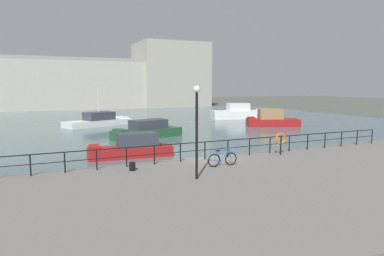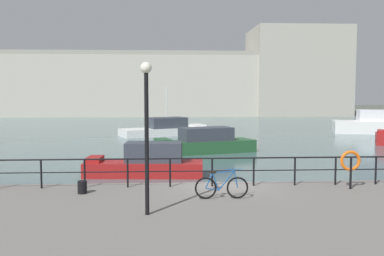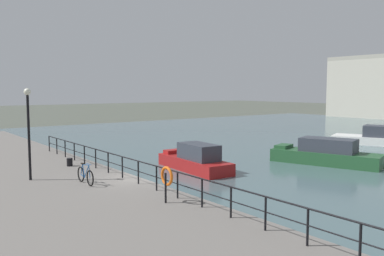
{
  "view_description": "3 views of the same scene",
  "coord_description": "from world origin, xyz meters",
  "px_view_note": "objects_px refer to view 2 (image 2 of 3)",
  "views": [
    {
      "loc": [
        -9.25,
        -18.81,
        5.17
      ],
      "look_at": [
        1.32,
        4.9,
        1.99
      ],
      "focal_mm": 32.49,
      "sensor_mm": 36.0,
      "label": 1
    },
    {
      "loc": [
        -2.05,
        -17.04,
        4.36
      ],
      "look_at": [
        -0.91,
        2.79,
        2.72
      ],
      "focal_mm": 41.87,
      "sensor_mm": 36.0,
      "label": 2
    },
    {
      "loc": [
        17.39,
        -9.89,
        5.13
      ],
      "look_at": [
        -1.33,
        4.21,
        2.92
      ],
      "focal_mm": 38.59,
      "sensor_mm": 36.0,
      "label": 3
    }
  ],
  "objects_px": {
    "moored_white_yacht": "(146,163)",
    "quay_lamp_post": "(147,117)",
    "life_ring_stand": "(350,162)",
    "parked_bicycle": "(222,187)",
    "harbor_building": "(215,82)",
    "moored_small_launch": "(166,129)",
    "moored_red_daysailer": "(204,143)",
    "moored_green_narrowboat": "(377,125)",
    "mooring_bollard": "(82,187)"
  },
  "relations": [
    {
      "from": "moored_green_narrowboat",
      "to": "life_ring_stand",
      "type": "distance_m",
      "value": 32.7
    },
    {
      "from": "moored_small_launch",
      "to": "moored_white_yacht",
      "type": "bearing_deg",
      "value": -115.78
    },
    {
      "from": "harbor_building",
      "to": "moored_green_narrowboat",
      "type": "distance_m",
      "value": 38.73
    },
    {
      "from": "moored_red_daysailer",
      "to": "parked_bicycle",
      "type": "xyz_separation_m",
      "value": [
        -0.85,
        -16.88,
        0.5
      ]
    },
    {
      "from": "moored_white_yacht",
      "to": "quay_lamp_post",
      "type": "xyz_separation_m",
      "value": [
        0.48,
        -10.23,
        2.96
      ]
    },
    {
      "from": "moored_red_daysailer",
      "to": "mooring_bollard",
      "type": "relative_size",
      "value": 17.18
    },
    {
      "from": "moored_green_narrowboat",
      "to": "mooring_bollard",
      "type": "distance_m",
      "value": 38.17
    },
    {
      "from": "harbor_building",
      "to": "quay_lamp_post",
      "type": "bearing_deg",
      "value": -97.79
    },
    {
      "from": "moored_red_daysailer",
      "to": "quay_lamp_post",
      "type": "height_order",
      "value": "quay_lamp_post"
    },
    {
      "from": "mooring_bollard",
      "to": "moored_red_daysailer",
      "type": "bearing_deg",
      "value": 70.69
    },
    {
      "from": "harbor_building",
      "to": "quay_lamp_post",
      "type": "distance_m",
      "value": 68.91
    },
    {
      "from": "moored_small_launch",
      "to": "life_ring_stand",
      "type": "xyz_separation_m",
      "value": [
        6.65,
        -28.37,
        1.15
      ]
    },
    {
      "from": "life_ring_stand",
      "to": "moored_green_narrowboat",
      "type": "bearing_deg",
      "value": 62.72
    },
    {
      "from": "parked_bicycle",
      "to": "mooring_bollard",
      "type": "height_order",
      "value": "parked_bicycle"
    },
    {
      "from": "parked_bicycle",
      "to": "mooring_bollard",
      "type": "xyz_separation_m",
      "value": [
        -4.7,
        1.02,
        -0.17
      ]
    },
    {
      "from": "moored_red_daysailer",
      "to": "moored_small_launch",
      "type": "xyz_separation_m",
      "value": [
        -2.68,
        12.73,
        -0.06
      ]
    },
    {
      "from": "life_ring_stand",
      "to": "parked_bicycle",
      "type": "bearing_deg",
      "value": -165.59
    },
    {
      "from": "harbor_building",
      "to": "moored_white_yacht",
      "type": "bearing_deg",
      "value": -99.6
    },
    {
      "from": "mooring_bollard",
      "to": "life_ring_stand",
      "type": "distance_m",
      "value": 9.56
    },
    {
      "from": "life_ring_stand",
      "to": "quay_lamp_post",
      "type": "height_order",
      "value": "quay_lamp_post"
    },
    {
      "from": "moored_white_yacht",
      "to": "quay_lamp_post",
      "type": "distance_m",
      "value": 10.66
    },
    {
      "from": "moored_green_narrowboat",
      "to": "moored_small_launch",
      "type": "relative_size",
      "value": 0.98
    },
    {
      "from": "moored_red_daysailer",
      "to": "moored_white_yacht",
      "type": "relative_size",
      "value": 1.23
    },
    {
      "from": "parked_bicycle",
      "to": "life_ring_stand",
      "type": "xyz_separation_m",
      "value": [
        4.83,
        1.24,
        0.59
      ]
    },
    {
      "from": "moored_red_daysailer",
      "to": "parked_bicycle",
      "type": "height_order",
      "value": "parked_bicycle"
    },
    {
      "from": "moored_red_daysailer",
      "to": "moored_small_launch",
      "type": "bearing_deg",
      "value": -95.96
    },
    {
      "from": "harbor_building",
      "to": "life_ring_stand",
      "type": "bearing_deg",
      "value": -91.89
    },
    {
      "from": "life_ring_stand",
      "to": "moored_white_yacht",
      "type": "bearing_deg",
      "value": 136.7
    },
    {
      "from": "harbor_building",
      "to": "quay_lamp_post",
      "type": "relative_size",
      "value": 13.76
    },
    {
      "from": "moored_red_daysailer",
      "to": "quay_lamp_post",
      "type": "distance_m",
      "value": 19.14
    },
    {
      "from": "moored_green_narrowboat",
      "to": "moored_small_launch",
      "type": "height_order",
      "value": "moored_small_launch"
    },
    {
      "from": "parked_bicycle",
      "to": "quay_lamp_post",
      "type": "xyz_separation_m",
      "value": [
        -2.35,
        -1.76,
        2.41
      ]
    },
    {
      "from": "moored_small_launch",
      "to": "quay_lamp_post",
      "type": "relative_size",
      "value": 2.1
    },
    {
      "from": "moored_small_launch",
      "to": "life_ring_stand",
      "type": "bearing_deg",
      "value": -99.85
    },
    {
      "from": "parked_bicycle",
      "to": "moored_red_daysailer",
      "type": "bearing_deg",
      "value": 86.88
    },
    {
      "from": "moored_green_narrowboat",
      "to": "parked_bicycle",
      "type": "distance_m",
      "value": 36.19
    },
    {
      "from": "harbor_building",
      "to": "mooring_bollard",
      "type": "relative_size",
      "value": 135.61
    },
    {
      "from": "quay_lamp_post",
      "to": "harbor_building",
      "type": "bearing_deg",
      "value": 82.21
    },
    {
      "from": "moored_white_yacht",
      "to": "moored_small_launch",
      "type": "bearing_deg",
      "value": -88.64
    },
    {
      "from": "quay_lamp_post",
      "to": "life_ring_stand",
      "type": "bearing_deg",
      "value": 22.71
    },
    {
      "from": "harbor_building",
      "to": "moored_small_launch",
      "type": "xyz_separation_m",
      "value": [
        -8.81,
        -36.87,
        -5.34
      ]
    },
    {
      "from": "parked_bicycle",
      "to": "life_ring_stand",
      "type": "height_order",
      "value": "life_ring_stand"
    },
    {
      "from": "harbor_building",
      "to": "moored_red_daysailer",
      "type": "height_order",
      "value": "harbor_building"
    },
    {
      "from": "moored_red_daysailer",
      "to": "life_ring_stand",
      "type": "bearing_deg",
      "value": 86.39
    },
    {
      "from": "moored_small_launch",
      "to": "harbor_building",
      "type": "bearing_deg",
      "value": 53.51
    },
    {
      "from": "moored_green_narrowboat",
      "to": "life_ring_stand",
      "type": "bearing_deg",
      "value": -103.78
    },
    {
      "from": "moored_green_narrowboat",
      "to": "parked_bicycle",
      "type": "bearing_deg",
      "value": -109.68
    },
    {
      "from": "moored_red_daysailer",
      "to": "parked_bicycle",
      "type": "distance_m",
      "value": 16.91
    },
    {
      "from": "harbor_building",
      "to": "moored_green_narrowboat",
      "type": "height_order",
      "value": "harbor_building"
    },
    {
      "from": "mooring_bollard",
      "to": "moored_white_yacht",
      "type": "bearing_deg",
      "value": 75.91
    }
  ]
}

